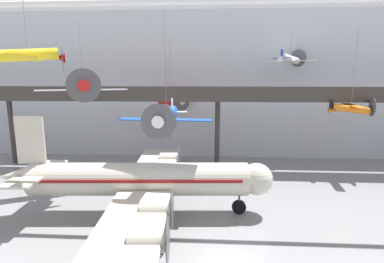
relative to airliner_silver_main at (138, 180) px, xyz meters
The scene contains 10 objects.
hangar_back_wall 25.21m from the airliner_silver_main, 71.42° to the left, with size 140.00×3.00×22.73m.
mezzanine_walkway 17.87m from the airliner_silver_main, 62.84° to the left, with size 110.00×3.20×11.47m.
ceiling_truss_beam 17.49m from the airliner_silver_main, ahead, with size 120.00×0.60×0.60m.
airliner_silver_main is the anchor object (origin of this frame).
suspended_plane_yellow_lowwing 13.73m from the airliner_silver_main, 160.59° to the right, with size 5.68×6.41×5.74m.
suspended_plane_blue_trainer 6.45m from the airliner_silver_main, 22.50° to the left, with size 8.45×6.89×10.98m.
suspended_plane_orange_highwing 27.99m from the airliner_silver_main, 27.61° to the left, with size 5.41×6.60×10.69m.
suspended_plane_red_highwing 19.61m from the airliner_silver_main, 87.90° to the left, with size 6.91×6.52×10.63m.
suspended_plane_white_twin 27.61m from the airliner_silver_main, 44.93° to the left, with size 5.98×5.80×4.56m.
suspended_plane_silver_racer 13.47m from the airliner_silver_main, 137.30° to the left, with size 9.45×8.28×8.58m.
Camera 1 is at (-1.10, -18.65, 12.62)m, focal length 28.00 mm.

